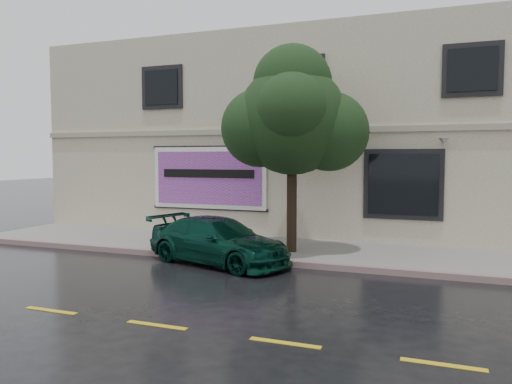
% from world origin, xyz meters
% --- Properties ---
extents(ground, '(90.00, 90.00, 0.00)m').
position_xyz_m(ground, '(0.00, 0.00, 0.00)').
color(ground, black).
rests_on(ground, ground).
extents(sidewalk, '(20.00, 3.50, 0.15)m').
position_xyz_m(sidewalk, '(0.00, 3.25, 0.07)').
color(sidewalk, gray).
rests_on(sidewalk, ground).
extents(curb, '(20.00, 0.18, 0.16)m').
position_xyz_m(curb, '(0.00, 1.50, 0.07)').
color(curb, slate).
rests_on(curb, ground).
extents(road_marking, '(19.00, 0.12, 0.01)m').
position_xyz_m(road_marking, '(0.00, -3.50, 0.01)').
color(road_marking, gold).
rests_on(road_marking, ground).
extents(building, '(20.00, 8.12, 7.00)m').
position_xyz_m(building, '(0.00, 9.00, 3.50)').
color(building, beige).
rests_on(building, ground).
extents(billboard, '(4.30, 0.16, 2.20)m').
position_xyz_m(billboard, '(-3.20, 4.92, 2.05)').
color(billboard, white).
rests_on(billboard, ground).
extents(car, '(4.44, 2.96, 1.19)m').
position_xyz_m(car, '(-1.09, 1.20, 0.60)').
color(car, '#083025').
rests_on(car, ground).
extents(street_tree, '(2.99, 2.99, 5.11)m').
position_xyz_m(street_tree, '(0.43, 2.71, 3.75)').
color(street_tree, '#2F2315').
rests_on(street_tree, sidewalk).
extents(fire_hydrant, '(0.33, 0.31, 0.80)m').
position_xyz_m(fire_hydrant, '(-1.50, 1.80, 0.54)').
color(fire_hydrant, silver).
rests_on(fire_hydrant, sidewalk).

